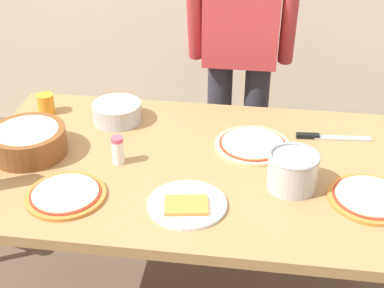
{
  "coord_description": "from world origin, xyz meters",
  "views": [
    {
      "loc": [
        0.24,
        -1.67,
        1.86
      ],
      "look_at": [
        0.0,
        0.05,
        0.81
      ],
      "focal_mm": 51.55,
      "sensor_mm": 36.0,
      "label": 1
    }
  ],
  "objects_px": {
    "pizza_raw_on_board": "(252,145)",
    "chef_knife": "(324,137)",
    "pizza_cooked_on_tray": "(66,195)",
    "steel_pot": "(293,171)",
    "pizza_second_cooked": "(370,198)",
    "mixing_bowl_steel": "(117,112)",
    "dining_table": "(190,183)",
    "cup_orange": "(46,104)",
    "popcorn_bowl": "(28,139)",
    "plate_with_slice": "(187,204)",
    "person_cook": "(241,44)",
    "salt_shaker": "(118,150)"
  },
  "relations": [
    {
      "from": "dining_table",
      "to": "steel_pot",
      "type": "distance_m",
      "value": 0.41
    },
    {
      "from": "chef_knife",
      "to": "plate_with_slice",
      "type": "bearing_deg",
      "value": -132.86
    },
    {
      "from": "mixing_bowl_steel",
      "to": "pizza_cooked_on_tray",
      "type": "bearing_deg",
      "value": -94.01
    },
    {
      "from": "pizza_second_cooked",
      "to": "mixing_bowl_steel",
      "type": "xyz_separation_m",
      "value": [
        -0.96,
        0.41,
        0.03
      ]
    },
    {
      "from": "popcorn_bowl",
      "to": "chef_knife",
      "type": "relative_size",
      "value": 0.96
    },
    {
      "from": "dining_table",
      "to": "pizza_cooked_on_tray",
      "type": "height_order",
      "value": "pizza_cooked_on_tray"
    },
    {
      "from": "dining_table",
      "to": "pizza_raw_on_board",
      "type": "height_order",
      "value": "pizza_raw_on_board"
    },
    {
      "from": "pizza_cooked_on_tray",
      "to": "steel_pot",
      "type": "height_order",
      "value": "steel_pot"
    },
    {
      "from": "chef_knife",
      "to": "pizza_raw_on_board",
      "type": "bearing_deg",
      "value": -159.64
    },
    {
      "from": "pizza_raw_on_board",
      "to": "chef_knife",
      "type": "height_order",
      "value": "pizza_raw_on_board"
    },
    {
      "from": "person_cook",
      "to": "pizza_cooked_on_tray",
      "type": "bearing_deg",
      "value": -116.52
    },
    {
      "from": "person_cook",
      "to": "chef_knife",
      "type": "height_order",
      "value": "person_cook"
    },
    {
      "from": "pizza_cooked_on_tray",
      "to": "pizza_second_cooked",
      "type": "relative_size",
      "value": 0.96
    },
    {
      "from": "dining_table",
      "to": "plate_with_slice",
      "type": "relative_size",
      "value": 6.15
    },
    {
      "from": "chef_knife",
      "to": "pizza_second_cooked",
      "type": "bearing_deg",
      "value": -72.01
    },
    {
      "from": "popcorn_bowl",
      "to": "mixing_bowl_steel",
      "type": "height_order",
      "value": "popcorn_bowl"
    },
    {
      "from": "plate_with_slice",
      "to": "popcorn_bowl",
      "type": "xyz_separation_m",
      "value": [
        -0.63,
        0.24,
        0.05
      ]
    },
    {
      "from": "dining_table",
      "to": "mixing_bowl_steel",
      "type": "relative_size",
      "value": 8.0
    },
    {
      "from": "pizza_raw_on_board",
      "to": "popcorn_bowl",
      "type": "distance_m",
      "value": 0.84
    },
    {
      "from": "pizza_second_cooked",
      "to": "pizza_raw_on_board",
      "type": "bearing_deg",
      "value": 144.66
    },
    {
      "from": "dining_table",
      "to": "plate_with_slice",
      "type": "distance_m",
      "value": 0.28
    },
    {
      "from": "pizza_second_cooked",
      "to": "cup_orange",
      "type": "relative_size",
      "value": 3.3
    },
    {
      "from": "popcorn_bowl",
      "to": "salt_shaker",
      "type": "height_order",
      "value": "popcorn_bowl"
    },
    {
      "from": "plate_with_slice",
      "to": "mixing_bowl_steel",
      "type": "xyz_separation_m",
      "value": [
        -0.37,
        0.53,
        0.03
      ]
    },
    {
      "from": "dining_table",
      "to": "steel_pot",
      "type": "height_order",
      "value": "steel_pot"
    },
    {
      "from": "pizza_cooked_on_tray",
      "to": "cup_orange",
      "type": "distance_m",
      "value": 0.63
    },
    {
      "from": "pizza_cooked_on_tray",
      "to": "salt_shaker",
      "type": "relative_size",
      "value": 2.54
    },
    {
      "from": "dining_table",
      "to": "chef_knife",
      "type": "distance_m",
      "value": 0.56
    },
    {
      "from": "plate_with_slice",
      "to": "chef_knife",
      "type": "bearing_deg",
      "value": 47.14
    },
    {
      "from": "plate_with_slice",
      "to": "popcorn_bowl",
      "type": "distance_m",
      "value": 0.68
    },
    {
      "from": "cup_orange",
      "to": "chef_knife",
      "type": "distance_m",
      "value": 1.16
    },
    {
      "from": "dining_table",
      "to": "person_cook",
      "type": "bearing_deg",
      "value": 80.4
    },
    {
      "from": "person_cook",
      "to": "pizza_cooked_on_tray",
      "type": "xyz_separation_m",
      "value": [
        -0.51,
        -1.02,
        -0.17
      ]
    },
    {
      "from": "dining_table",
      "to": "mixing_bowl_steel",
      "type": "xyz_separation_m",
      "value": [
        -0.34,
        0.27,
        0.13
      ]
    },
    {
      "from": "steel_pot",
      "to": "pizza_second_cooked",
      "type": "bearing_deg",
      "value": -8.89
    },
    {
      "from": "person_cook",
      "to": "plate_with_slice",
      "type": "distance_m",
      "value": 1.03
    },
    {
      "from": "pizza_second_cooked",
      "to": "salt_shaker",
      "type": "bearing_deg",
      "value": 173.17
    },
    {
      "from": "dining_table",
      "to": "steel_pot",
      "type": "xyz_separation_m",
      "value": [
        0.36,
        -0.1,
        0.16
      ]
    },
    {
      "from": "pizza_cooked_on_tray",
      "to": "mixing_bowl_steel",
      "type": "bearing_deg",
      "value": 85.99
    },
    {
      "from": "pizza_second_cooked",
      "to": "person_cook",
      "type": "bearing_deg",
      "value": 118.83
    },
    {
      "from": "mixing_bowl_steel",
      "to": "cup_orange",
      "type": "distance_m",
      "value": 0.32
    },
    {
      "from": "steel_pot",
      "to": "popcorn_bowl",
      "type": "bearing_deg",
      "value": 175.11
    },
    {
      "from": "dining_table",
      "to": "chef_knife",
      "type": "height_order",
      "value": "chef_knife"
    },
    {
      "from": "person_cook",
      "to": "mixing_bowl_steel",
      "type": "xyz_separation_m",
      "value": [
        -0.47,
        -0.48,
        -0.14
      ]
    },
    {
      "from": "pizza_raw_on_board",
      "to": "cup_orange",
      "type": "relative_size",
      "value": 3.4
    },
    {
      "from": "popcorn_bowl",
      "to": "steel_pot",
      "type": "height_order",
      "value": "steel_pot"
    },
    {
      "from": "pizza_second_cooked",
      "to": "plate_with_slice",
      "type": "height_order",
      "value": "plate_with_slice"
    },
    {
      "from": "pizza_second_cooked",
      "to": "salt_shaker",
      "type": "distance_m",
      "value": 0.89
    },
    {
      "from": "pizza_raw_on_board",
      "to": "mixing_bowl_steel",
      "type": "bearing_deg",
      "value": 167.07
    },
    {
      "from": "person_cook",
      "to": "cup_orange",
      "type": "distance_m",
      "value": 0.92
    }
  ]
}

